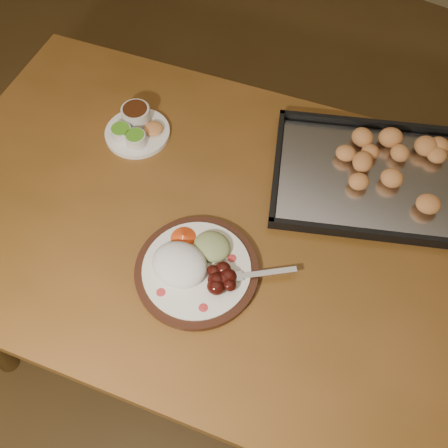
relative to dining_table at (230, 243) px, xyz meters
The scene contains 5 objects.
ground 0.74m from the dining_table, 131.44° to the left, with size 4.00×4.00×0.00m, color brown.
dining_table is the anchor object (origin of this frame).
dinner_plate 0.19m from the dining_table, 90.60° to the right, with size 0.33×0.27×0.06m.
condiment_saucer 0.39m from the dining_table, 163.31° to the left, with size 0.17×0.17×0.06m.
baking_tray 0.39m from the dining_table, 51.89° to the left, with size 0.58×0.52×0.05m.
Camera 1 is at (0.54, -0.79, 1.75)m, focal length 40.00 mm.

